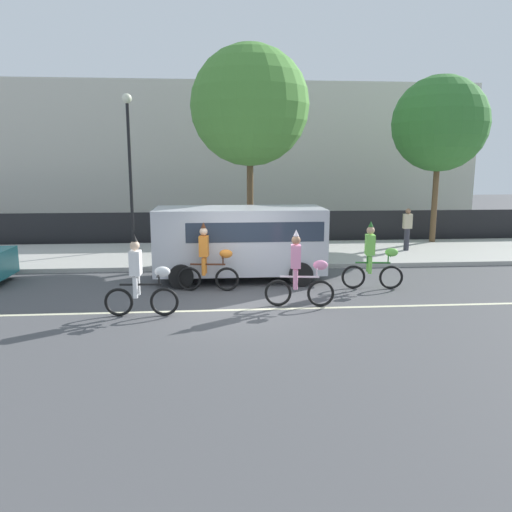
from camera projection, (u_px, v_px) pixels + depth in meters
The scene contains 14 objects.
ground_plane at pixel (243, 304), 12.55m from camera, with size 80.00×80.00×0.00m, color #4C4C4F.
road_centre_line at pixel (244, 310), 12.06m from camera, with size 36.00×0.14×0.01m, color beige.
sidewalk_curb at pixel (233, 254), 18.90m from camera, with size 60.00×5.00×0.15m, color #ADAAA3.
fence_line at pixel (231, 228), 21.62m from camera, with size 40.00×0.08×1.40m, color black.
building_backdrop at pixel (213, 157), 29.41m from camera, with size 28.00×8.00×7.56m, color beige.
parade_cyclist_zebra at pixel (141, 281), 11.44m from camera, with size 1.72×0.50×1.92m.
parade_cyclist_orange at pixel (208, 261), 13.68m from camera, with size 1.72×0.50×1.92m.
parade_cyclist_pink at pixel (300, 273), 12.20m from camera, with size 1.71×0.51×1.92m.
parade_cyclist_lime at pixel (374, 260), 13.91m from camera, with size 1.72×0.51×1.92m.
parked_van_silver at pixel (242, 238), 14.97m from camera, with size 5.00×2.22×2.18m.
street_lamp_post at pixel (129, 149), 18.82m from camera, with size 0.36×0.36×5.86m.
street_tree_near_lamp at pixel (250, 106), 17.69m from camera, with size 4.23×4.23×7.44m.
street_tree_far_corner at pixel (440, 124), 20.50m from camera, with size 3.90×3.90×6.86m.
pedestrian_onlooker at pixel (407, 228), 19.14m from camera, with size 0.32×0.20×1.62m.
Camera 1 is at (-0.65, -12.09, 3.53)m, focal length 35.00 mm.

